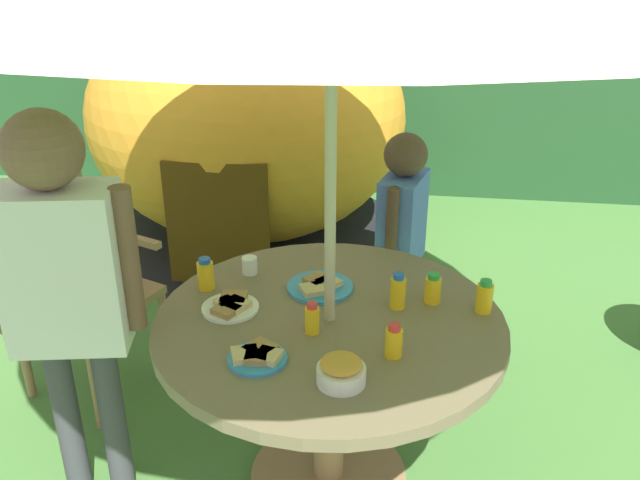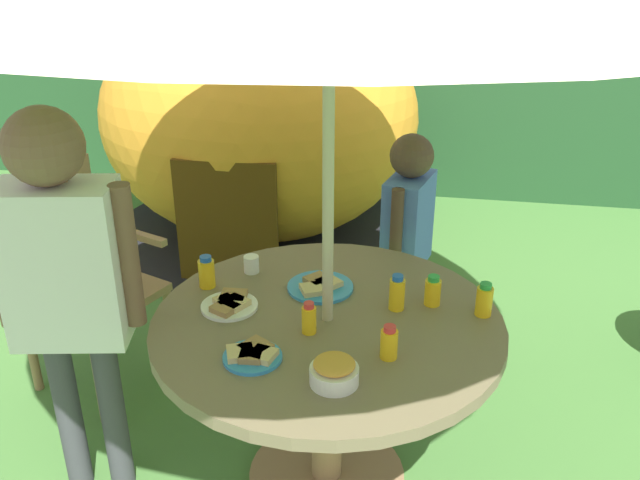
% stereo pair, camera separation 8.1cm
% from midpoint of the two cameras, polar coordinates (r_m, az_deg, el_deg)
% --- Properties ---
extents(ground_plane, '(10.00, 10.00, 0.02)m').
position_cam_midpoint_polar(ground_plane, '(2.74, -0.19, -19.33)').
color(ground_plane, '#477A38').
extents(hedge_backdrop, '(9.00, 0.70, 1.70)m').
position_cam_midpoint_polar(hedge_backdrop, '(5.39, 4.67, 13.75)').
color(hedge_backdrop, '#234C28').
rests_on(hedge_backdrop, ground_plane).
extents(garden_table, '(1.18, 1.18, 0.70)m').
position_cam_midpoint_polar(garden_table, '(2.38, -0.21, -9.53)').
color(garden_table, '#93704C').
rests_on(garden_table, ground_plane).
extents(wooden_chair, '(0.60, 0.60, 0.98)m').
position_cam_midpoint_polar(wooden_chair, '(3.12, -20.81, -2.61)').
color(wooden_chair, '#93704C').
rests_on(wooden_chair, ground_plane).
extents(dome_tent, '(2.10, 2.10, 1.55)m').
position_cam_midpoint_polar(dome_tent, '(4.41, -6.64, 9.99)').
color(dome_tent, orange).
rests_on(dome_tent, ground_plane).
extents(child_in_blue_shirt, '(0.23, 0.37, 1.10)m').
position_cam_midpoint_polar(child_in_blue_shirt, '(3.04, 6.09, 1.59)').
color(child_in_blue_shirt, '#3F3F47').
rests_on(child_in_blue_shirt, ground_plane).
extents(child_in_white_shirt, '(0.47, 0.27, 1.43)m').
position_cam_midpoint_polar(child_in_white_shirt, '(2.32, -21.51, -2.32)').
color(child_in_white_shirt, '#3F3F47').
rests_on(child_in_white_shirt, ground_plane).
extents(snack_bowl, '(0.14, 0.14, 0.08)m').
position_cam_midpoint_polar(snack_bowl, '(1.99, 0.59, -10.88)').
color(snack_bowl, white).
rests_on(snack_bowl, garden_table).
extents(plate_far_right, '(0.24, 0.24, 0.03)m').
position_cam_midpoint_polar(plate_far_right, '(2.47, -0.97, -3.85)').
color(plate_far_right, '#338CD8').
rests_on(plate_far_right, garden_table).
extents(plate_near_right, '(0.20, 0.20, 0.03)m').
position_cam_midpoint_polar(plate_near_right, '(2.37, -8.43, -5.44)').
color(plate_near_right, white).
rests_on(plate_near_right, garden_table).
extents(plate_front_edge, '(0.18, 0.18, 0.03)m').
position_cam_midpoint_polar(plate_front_edge, '(2.11, -6.36, -9.58)').
color(plate_front_edge, '#338CD8').
rests_on(plate_front_edge, garden_table).
extents(juice_bottle_near_left, '(0.05, 0.05, 0.13)m').
position_cam_midpoint_polar(juice_bottle_near_left, '(2.35, 5.51, -4.32)').
color(juice_bottle_near_left, yellow).
rests_on(juice_bottle_near_left, garden_table).
extents(juice_bottle_far_left, '(0.05, 0.05, 0.11)m').
position_cam_midpoint_polar(juice_bottle_far_left, '(2.10, 5.05, -8.42)').
color(juice_bottle_far_left, yellow).
rests_on(juice_bottle_far_left, garden_table).
extents(juice_bottle_center_front, '(0.06, 0.06, 0.11)m').
position_cam_midpoint_polar(juice_bottle_center_front, '(2.40, 8.42, -4.07)').
color(juice_bottle_center_front, yellow).
rests_on(juice_bottle_center_front, garden_table).
extents(juice_bottle_center_back, '(0.06, 0.06, 0.12)m').
position_cam_midpoint_polar(juice_bottle_center_back, '(2.37, 12.58, -4.67)').
color(juice_bottle_center_back, yellow).
rests_on(juice_bottle_center_back, garden_table).
extents(juice_bottle_mid_left, '(0.05, 0.05, 0.11)m').
position_cam_midpoint_polar(juice_bottle_mid_left, '(2.20, -1.73, -6.59)').
color(juice_bottle_mid_left, yellow).
rests_on(juice_bottle_mid_left, garden_table).
extents(juice_bottle_mid_right, '(0.06, 0.06, 0.12)m').
position_cam_midpoint_polar(juice_bottle_mid_right, '(2.49, -10.43, -2.85)').
color(juice_bottle_mid_right, yellow).
rests_on(juice_bottle_mid_right, garden_table).
extents(cup_near, '(0.06, 0.06, 0.07)m').
position_cam_midpoint_polar(cup_near, '(2.58, -6.78, -2.12)').
color(cup_near, white).
rests_on(cup_near, garden_table).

